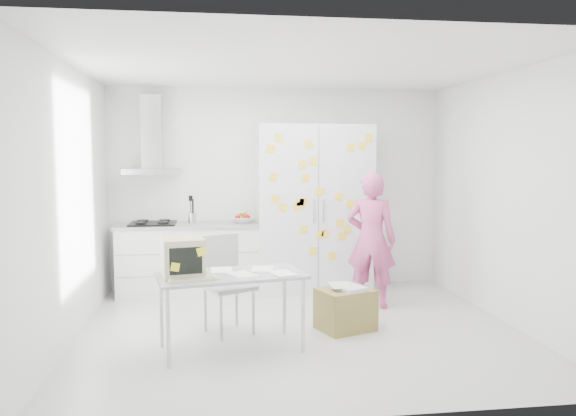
{
  "coord_description": "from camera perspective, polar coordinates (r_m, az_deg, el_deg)",
  "views": [
    {
      "loc": [
        -0.89,
        -5.63,
        1.83
      ],
      "look_at": [
        -0.03,
        0.66,
        1.21
      ],
      "focal_mm": 35.0,
      "sensor_mm": 36.0,
      "label": 1
    }
  ],
  "objects": [
    {
      "name": "desk",
      "position": [
        5.21,
        -8.86,
        -5.81
      ],
      "size": [
        1.44,
        0.91,
        1.06
      ],
      "rotation": [
        0.0,
        0.0,
        0.19
      ],
      "color": "#ABAEB6",
      "rests_on": "ground"
    },
    {
      "name": "cardboard_box",
      "position": [
        5.95,
        5.86,
        -10.13
      ],
      "size": [
        0.65,
        0.58,
        0.47
      ],
      "rotation": [
        0.0,
        0.0,
        0.34
      ],
      "color": "olive",
      "rests_on": "ground"
    },
    {
      "name": "tall_cabinet",
      "position": [
        7.46,
        2.64,
        -0.04
      ],
      "size": [
        1.5,
        0.68,
        2.2
      ],
      "color": "silver",
      "rests_on": "ground"
    },
    {
      "name": "walls",
      "position": [
        6.43,
        0.23,
        1.3
      ],
      "size": [
        4.52,
        4.01,
        2.7
      ],
      "color": "white",
      "rests_on": "ground"
    },
    {
      "name": "counter_run",
      "position": [
        7.46,
        -10.02,
        -4.99
      ],
      "size": [
        1.84,
        0.63,
        1.28
      ],
      "color": "white",
      "rests_on": "ground"
    },
    {
      "name": "chair",
      "position": [
        5.83,
        -6.4,
        -7.03
      ],
      "size": [
        0.6,
        0.6,
        0.99
      ],
      "rotation": [
        0.0,
        0.0,
        0.45
      ],
      "color": "#ADADAB",
      "rests_on": "ground"
    },
    {
      "name": "person",
      "position": [
        6.74,
        8.44,
        -3.23
      ],
      "size": [
        0.69,
        0.59,
        1.61
      ],
      "primitive_type": "imported",
      "rotation": [
        0.0,
        0.0,
        2.72
      ],
      "color": "#CA4E87",
      "rests_on": "ground"
    },
    {
      "name": "range_hood",
      "position": [
        7.51,
        -13.64,
        6.4
      ],
      "size": [
        0.7,
        0.48,
        1.01
      ],
      "color": "silver",
      "rests_on": "walls"
    },
    {
      "name": "ceiling",
      "position": [
        5.77,
        1.25,
        14.26
      ],
      "size": [
        4.5,
        4.0,
        0.02
      ],
      "primitive_type": "cube",
      "color": "white",
      "rests_on": "walls"
    },
    {
      "name": "floor",
      "position": [
        5.99,
        1.2,
        -12.31
      ],
      "size": [
        4.5,
        4.0,
        0.02
      ],
      "primitive_type": "cube",
      "color": "silver",
      "rests_on": "ground"
    }
  ]
}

